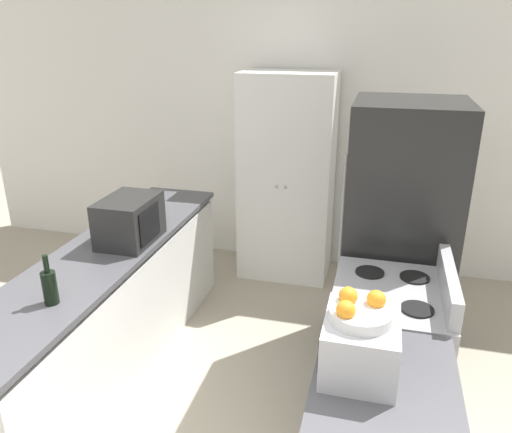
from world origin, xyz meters
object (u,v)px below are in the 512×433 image
object	(u,v)px
pantry_cabinet	(287,178)
microwave	(130,220)
stove	(384,357)
fruit_bowl	(359,310)
toaster_oven	(360,345)
refrigerator	(399,235)
wine_bottle	(50,286)

from	to	relation	value
pantry_cabinet	microwave	world-z (taller)	pantry_cabinet
stove	fruit_bowl	bearing A→B (deg)	-101.65
toaster_oven	microwave	bearing A→B (deg)	147.94
refrigerator	wine_bottle	xyz separation A→B (m)	(-1.79, -1.38, 0.09)
stove	wine_bottle	bearing A→B (deg)	-161.25
pantry_cabinet	wine_bottle	size ratio (longest dim) A/B	6.87
wine_bottle	microwave	bearing A→B (deg)	88.68
microwave	toaster_oven	world-z (taller)	microwave
toaster_oven	stove	bearing A→B (deg)	79.41
refrigerator	microwave	distance (m)	1.85
refrigerator	toaster_oven	bearing A→B (deg)	-96.75
pantry_cabinet	toaster_oven	size ratio (longest dim) A/B	5.01
pantry_cabinet	microwave	distance (m)	1.78
wine_bottle	fruit_bowl	xyz separation A→B (m)	(1.59, -0.15, 0.19)
refrigerator	pantry_cabinet	bearing A→B (deg)	133.30
stove	microwave	world-z (taller)	microwave
refrigerator	wine_bottle	distance (m)	2.26
stove	toaster_oven	world-z (taller)	toaster_oven
pantry_cabinet	stove	bearing A→B (deg)	-62.56
microwave	wine_bottle	size ratio (longest dim) A/B	1.62
microwave	fruit_bowl	distance (m)	1.87
stove	microwave	distance (m)	1.85
pantry_cabinet	stove	world-z (taller)	pantry_cabinet
refrigerator	wine_bottle	bearing A→B (deg)	-142.35
pantry_cabinet	fruit_bowl	distance (m)	2.73
wine_bottle	toaster_oven	distance (m)	1.62
refrigerator	fruit_bowl	bearing A→B (deg)	-97.28
toaster_oven	refrigerator	bearing A→B (deg)	83.25
microwave	fruit_bowl	bearing A→B (deg)	-32.33
stove	refrigerator	distance (m)	0.91
stove	microwave	xyz separation A→B (m)	(-1.73, 0.25, 0.60)
refrigerator	microwave	world-z (taller)	refrigerator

